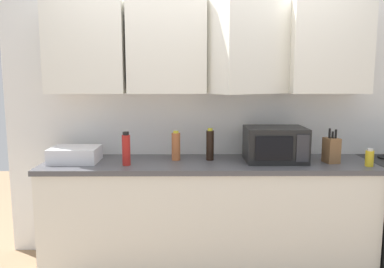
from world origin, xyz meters
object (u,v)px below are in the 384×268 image
(bottle_spice_jar, at_px, (176,146))
(bottle_red_sauce, at_px, (126,149))
(bottle_soy_dark, at_px, (210,145))
(dish_rack, at_px, (75,155))
(knife_block, at_px, (331,150))
(microwave, at_px, (275,144))
(bottle_yellow_mustard, at_px, (369,158))

(bottle_spice_jar, height_order, bottle_red_sauce, bottle_red_sauce)
(bottle_soy_dark, bearing_deg, dish_rack, -176.89)
(knife_block, xyz_separation_m, bottle_red_sauce, (-1.63, -0.08, 0.02))
(microwave, bearing_deg, knife_block, -7.33)
(microwave, bearing_deg, bottle_soy_dark, 175.05)
(knife_block, bearing_deg, bottle_soy_dark, 173.97)
(knife_block, bearing_deg, bottle_yellow_mustard, -27.37)
(microwave, distance_m, dish_rack, 1.63)
(knife_block, relative_size, bottle_yellow_mustard, 2.01)
(bottle_soy_dark, relative_size, bottle_red_sauce, 1.01)
(dish_rack, height_order, bottle_yellow_mustard, bottle_yellow_mustard)
(bottle_red_sauce, bearing_deg, bottle_spice_jar, 26.06)
(dish_rack, bearing_deg, bottle_red_sauce, -15.87)
(dish_rack, xyz_separation_m, knife_block, (2.07, -0.04, 0.04))
(bottle_yellow_mustard, bearing_deg, microwave, 164.95)
(dish_rack, height_order, bottle_soy_dark, bottle_soy_dark)
(bottle_soy_dark, height_order, bottle_red_sauce, bottle_soy_dark)
(knife_block, bearing_deg, dish_rack, 178.82)
(knife_block, distance_m, bottle_yellow_mustard, 0.28)
(bottle_yellow_mustard, bearing_deg, dish_rack, 175.76)
(microwave, relative_size, knife_block, 1.72)
(dish_rack, bearing_deg, bottle_spice_jar, 4.37)
(knife_block, bearing_deg, microwave, 172.67)
(dish_rack, distance_m, bottle_soy_dark, 1.10)
(bottle_soy_dark, bearing_deg, bottle_yellow_mustard, -10.75)
(bottle_spice_jar, distance_m, bottle_yellow_mustard, 1.52)
(knife_block, bearing_deg, bottle_spice_jar, 175.20)
(microwave, height_order, bottle_soy_dark, microwave)
(knife_block, xyz_separation_m, bottle_soy_dark, (-0.97, 0.10, 0.02))
(dish_rack, bearing_deg, knife_block, -1.18)
(dish_rack, relative_size, bottle_soy_dark, 1.43)
(microwave, xyz_separation_m, bottle_red_sauce, (-1.19, -0.14, -0.01))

